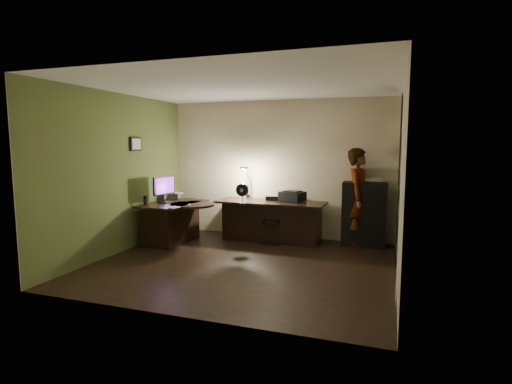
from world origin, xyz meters
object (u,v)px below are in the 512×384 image
(desk_right, at_px, (270,221))
(monitor, at_px, (163,193))
(office_chair, at_px, (273,220))
(person, at_px, (358,197))
(desk_left, at_px, (173,223))
(cabinet, at_px, (364,214))

(desk_right, relative_size, monitor, 3.80)
(office_chair, distance_m, person, 1.62)
(desk_left, height_order, desk_right, desk_right)
(office_chair, height_order, person, person)
(monitor, bearing_deg, office_chair, 30.30)
(monitor, bearing_deg, person, 27.54)
(monitor, height_order, person, person)
(monitor, relative_size, office_chair, 0.63)
(desk_right, distance_m, cabinet, 1.73)
(desk_right, distance_m, person, 1.69)
(desk_right, bearing_deg, office_chair, -47.58)
(monitor, xyz_separation_m, office_chair, (1.93, 0.67, -0.52))
(cabinet, xyz_separation_m, office_chair, (-1.62, -0.34, -0.16))
(cabinet, distance_m, person, 0.33)
(desk_right, distance_m, monitor, 2.08)
(monitor, bearing_deg, desk_right, 33.46)
(cabinet, xyz_separation_m, monitor, (-3.55, -1.02, 0.36))
(desk_right, relative_size, cabinet, 1.77)
(desk_right, bearing_deg, desk_left, -156.30)
(desk_left, distance_m, monitor, 0.59)
(cabinet, distance_m, office_chair, 1.67)
(desk_left, xyz_separation_m, desk_right, (1.70, 0.68, 0.01))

